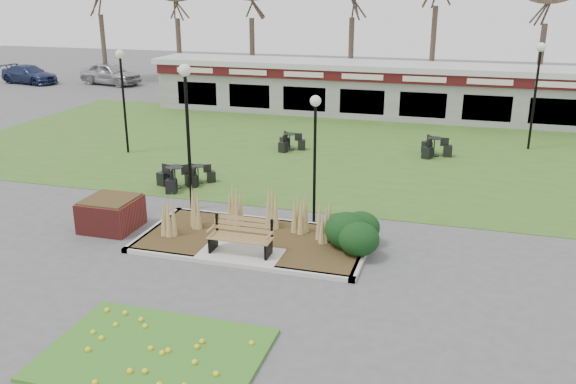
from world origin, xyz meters
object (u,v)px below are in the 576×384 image
(lamp_post_near_right, at_px, (315,131))
(lamp_post_far_left, at_px, (122,79))
(car_black, at_px, (227,77))
(car_blue, at_px, (29,74))
(lamp_post_mid_left, at_px, (187,105))
(bistro_set_b, at_px, (290,144))
(bistro_set_c, at_px, (198,177))
(food_pavilion, at_px, (367,89))
(car_silver, at_px, (110,74))
(bistro_set_d, at_px, (434,150))
(bistro_set_a, at_px, (175,181))
(park_bench, at_px, (242,236))
(lamp_post_mid_right, at_px, (538,73))
(brick_planter, at_px, (111,213))

(lamp_post_near_right, xyz_separation_m, lamp_post_far_left, (-9.75, 5.70, 0.36))
(car_black, relative_size, car_blue, 0.98)
(lamp_post_mid_left, distance_m, bistro_set_b, 8.77)
(lamp_post_mid_left, xyz_separation_m, car_blue, (-23.17, 21.44, -2.71))
(lamp_post_near_right, distance_m, lamp_post_far_left, 11.30)
(lamp_post_mid_left, xyz_separation_m, bistro_set_b, (0.91, 8.14, -3.12))
(lamp_post_far_left, distance_m, car_blue, 23.66)
(bistro_set_c, bearing_deg, lamp_post_mid_left, -69.91)
(food_pavilion, height_order, car_blue, food_pavilion)
(car_silver, bearing_deg, bistro_set_d, -108.13)
(lamp_post_far_left, relative_size, bistro_set_a, 3.03)
(lamp_post_near_right, distance_m, bistro_set_c, 6.20)
(lamp_post_mid_left, distance_m, bistro_set_d, 11.77)
(lamp_post_far_left, distance_m, bistro_set_c, 6.41)
(park_bench, xyz_separation_m, car_black, (-11.16, 26.75, 0.15))
(bistro_set_d, distance_m, car_black, 21.44)
(bistro_set_d, relative_size, car_silver, 0.31)
(food_pavilion, bearing_deg, lamp_post_near_right, -85.79)
(bistro_set_d, distance_m, car_silver, 27.77)
(lamp_post_near_right, bearing_deg, food_pavilion, 94.21)
(bistro_set_a, xyz_separation_m, bistro_set_d, (8.55, 7.08, -0.00))
(bistro_set_c, distance_m, car_silver, 25.74)
(lamp_post_near_right, bearing_deg, bistro_set_d, 71.32)
(car_black, bearing_deg, bistro_set_d, -116.77)
(lamp_post_near_right, xyz_separation_m, car_blue, (-27.23, 21.44, -2.17))
(park_bench, distance_m, lamp_post_mid_right, 16.64)
(bistro_set_a, relative_size, bistro_set_c, 1.18)
(lamp_post_near_right, xyz_separation_m, car_silver, (-21.11, 22.64, -2.03))
(brick_planter, distance_m, lamp_post_far_left, 9.31)
(car_black, bearing_deg, food_pavilion, -104.91)
(lamp_post_mid_left, bearing_deg, bistro_set_b, 83.61)
(park_bench, relative_size, bistro_set_c, 1.39)
(lamp_post_near_right, bearing_deg, brick_planter, -158.67)
(park_bench, height_order, car_silver, car_silver)
(brick_planter, relative_size, lamp_post_mid_right, 0.32)
(lamp_post_near_right, relative_size, bistro_set_b, 2.96)
(bistro_set_d, bearing_deg, bistro_set_c, -141.74)
(brick_planter, relative_size, car_silver, 0.32)
(brick_planter, distance_m, food_pavilion, 19.49)
(lamp_post_near_right, xyz_separation_m, lamp_post_mid_left, (-4.07, 0.00, 0.55))
(food_pavilion, height_order, bistro_set_d, food_pavilion)
(car_silver, bearing_deg, car_blue, 112.65)
(car_black, bearing_deg, lamp_post_far_left, -154.37)
(park_bench, xyz_separation_m, lamp_post_mid_right, (8.19, 14.22, 2.78))
(lamp_post_near_right, relative_size, car_black, 0.86)
(food_pavilion, bearing_deg, lamp_post_far_left, -127.58)
(bistro_set_b, relative_size, car_blue, 0.28)
(bistro_set_b, bearing_deg, lamp_post_mid_right, 17.19)
(lamp_post_mid_left, bearing_deg, lamp_post_near_right, 0.00)
(car_black, bearing_deg, car_blue, 116.36)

